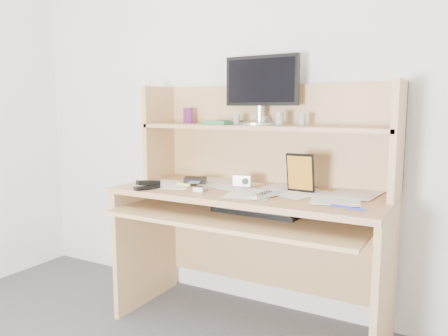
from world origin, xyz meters
The scene contains 19 objects.
back_wall centered at (0.00, 1.80, 1.25)m, with size 3.60×0.04×2.50m, color white.
desk centered at (0.00, 1.56, 0.69)m, with size 1.40×0.70×1.30m.
paper_clutter centered at (0.00, 1.48, 0.75)m, with size 1.32×0.54×0.01m, color silver.
keyboard centered at (0.07, 1.42, 0.66)m, with size 0.45×0.17×0.03m.
tv_remote centered at (0.15, 1.34, 0.76)m, with size 0.05×0.17×0.02m, color #ACABA6.
flip_phone centered at (-0.21, 1.34, 0.77)m, with size 0.05×0.09×0.02m, color #A4A4A6.
stapler centered at (-0.48, 1.24, 0.78)m, with size 0.04×0.14×0.04m, color black.
wallet centered at (-0.35, 1.51, 0.77)m, with size 0.12×0.10×0.03m, color black.
sticky_note_pad centered at (-0.39, 1.47, 0.76)m, with size 0.08×0.08×0.01m, color yellow.
digital_camera centered at (-0.08, 1.55, 0.79)m, with size 0.10×0.04×0.06m, color silver.
game_case centered at (0.25, 1.53, 0.85)m, with size 0.14×0.02×0.19m, color black.
blue_pen centered at (0.55, 1.29, 0.76)m, with size 0.01×0.01×0.16m, color #1A2EC5.
card_box centered at (-0.51, 1.69, 1.13)m, with size 0.07×0.02×0.09m, color #A72216.
shelf_book centered at (-0.24, 1.63, 1.09)m, with size 0.15×0.20×0.02m, color #327D51.
chip_stack_a centered at (-0.15, 1.63, 1.11)m, with size 0.04×0.04×0.05m, color black.
chip_stack_b centered at (0.10, 1.62, 1.12)m, with size 0.04×0.04×0.07m, color silver.
chip_stack_c centered at (-0.01, 1.67, 1.10)m, with size 0.04×0.04×0.05m, color black.
chip_stack_d centered at (0.22, 1.64, 1.11)m, with size 0.04×0.04×0.06m, color silver.
monitor centered at (-0.03, 1.67, 1.28)m, with size 0.43×0.21×0.37m.
Camera 1 is at (0.96, -0.52, 1.17)m, focal length 35.00 mm.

